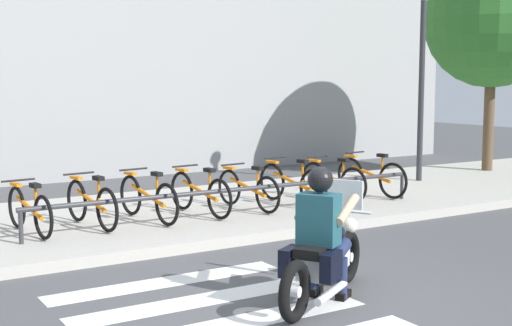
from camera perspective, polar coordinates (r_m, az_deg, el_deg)
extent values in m
plane|color=#4C4C4F|center=(7.21, 3.76, -11.75)|extent=(48.00, 48.00, 0.00)
cube|color=#B7B2A8|center=(11.36, -10.58, -4.57)|extent=(24.00, 4.40, 0.15)
cube|color=white|center=(6.82, -1.53, -12.79)|extent=(2.80, 0.40, 0.01)
cube|color=white|center=(7.49, -4.66, -11.01)|extent=(2.80, 0.40, 0.01)
cube|color=white|center=(8.18, -7.24, -9.50)|extent=(2.80, 0.40, 0.01)
torus|color=black|center=(8.08, 7.42, -7.53)|extent=(0.57, 0.40, 0.60)
cylinder|color=silver|center=(8.08, 7.42, -7.53)|extent=(0.14, 0.14, 0.11)
torus|color=black|center=(6.77, 3.15, -10.32)|extent=(0.57, 0.40, 0.60)
cylinder|color=silver|center=(6.77, 3.15, -10.32)|extent=(0.14, 0.14, 0.11)
cube|color=silver|center=(7.38, 5.50, -7.76)|extent=(0.83, 0.66, 0.28)
ellipsoid|color=black|center=(7.51, 6.09, -5.78)|extent=(0.59, 0.51, 0.22)
cube|color=black|center=(7.16, 4.91, -6.97)|extent=(0.62, 0.53, 0.10)
cube|color=black|center=(7.13, 2.75, -7.92)|extent=(0.34, 0.27, 0.28)
cube|color=black|center=(6.96, 6.09, -8.31)|extent=(0.34, 0.27, 0.28)
cylinder|color=silver|center=(7.82, 7.12, -3.86)|extent=(0.35, 0.55, 0.03)
sphere|color=white|center=(8.04, 7.58, -5.03)|extent=(0.18, 0.18, 0.18)
cube|color=silver|center=(7.82, 7.21, -2.53)|extent=(0.24, 0.36, 0.32)
cylinder|color=silver|center=(7.17, 6.11, -10.36)|extent=(0.66, 0.44, 0.08)
cube|color=#1E4C59|center=(7.14, 5.09, -4.54)|extent=(0.43, 0.48, 0.52)
sphere|color=black|center=(7.10, 5.22, -1.33)|extent=(0.26, 0.26, 0.26)
cylinder|color=tan|center=(7.42, 4.19, -3.49)|extent=(0.49, 0.35, 0.26)
cylinder|color=tan|center=(7.26, 7.39, -3.75)|extent=(0.49, 0.35, 0.26)
cylinder|color=#1E284C|center=(7.41, 4.35, -6.96)|extent=(0.45, 0.35, 0.24)
cylinder|color=#1E284C|center=(7.60, 4.68, -9.00)|extent=(0.11, 0.11, 0.45)
cube|color=black|center=(7.69, 4.78, -10.25)|extent=(0.26, 0.21, 0.08)
cylinder|color=#1E284C|center=(7.30, 6.68, -7.20)|extent=(0.45, 0.35, 0.24)
cylinder|color=#1E284C|center=(7.49, 6.97, -9.27)|extent=(0.11, 0.11, 0.45)
cube|color=black|center=(7.58, 7.06, -10.54)|extent=(0.26, 0.21, 0.08)
torus|color=black|center=(10.73, -18.76, -3.40)|extent=(0.13, 0.61, 0.61)
torus|color=black|center=(9.84, -16.81, -4.22)|extent=(0.13, 0.61, 0.61)
cylinder|color=orange|center=(10.27, -17.84, -3.45)|extent=(0.17, 0.86, 0.24)
cylinder|color=orange|center=(10.03, -17.38, -2.79)|extent=(0.04, 0.04, 0.37)
cube|color=black|center=(10.00, -17.42, -1.74)|extent=(0.12, 0.21, 0.06)
cylinder|color=black|center=(10.58, -18.67, -1.33)|extent=(0.48, 0.09, 0.03)
cube|color=orange|center=(10.68, -18.83, -1.66)|extent=(0.11, 0.29, 0.04)
torus|color=black|center=(10.96, -14.27, -2.96)|extent=(0.13, 0.64, 0.64)
torus|color=black|center=(10.09, -11.94, -3.73)|extent=(0.13, 0.64, 0.64)
cylinder|color=orange|center=(10.51, -13.16, -2.98)|extent=(0.17, 0.88, 0.24)
cylinder|color=orange|center=(10.27, -12.59, -2.28)|extent=(0.04, 0.04, 0.39)
cube|color=black|center=(10.24, -12.62, -1.20)|extent=(0.12, 0.21, 0.06)
cylinder|color=black|center=(10.81, -14.12, -0.83)|extent=(0.48, 0.09, 0.03)
cube|color=orange|center=(10.91, -14.33, -1.17)|extent=(0.11, 0.29, 0.04)
torus|color=black|center=(11.29, -10.09, -2.57)|extent=(0.13, 0.64, 0.64)
torus|color=black|center=(10.37, -7.22, -3.34)|extent=(0.13, 0.64, 0.64)
cylinder|color=orange|center=(10.82, -8.72, -2.60)|extent=(0.18, 0.96, 0.26)
cylinder|color=orange|center=(10.56, -8.00, -1.93)|extent=(0.04, 0.04, 0.39)
cube|color=black|center=(10.53, -8.02, -0.88)|extent=(0.12, 0.21, 0.06)
cylinder|color=black|center=(11.13, -9.87, -0.50)|extent=(0.48, 0.09, 0.03)
cube|color=orange|center=(11.24, -10.13, -0.84)|extent=(0.11, 0.29, 0.04)
torus|color=black|center=(11.62, -6.00, -2.24)|extent=(0.13, 0.63, 0.63)
torus|color=black|center=(10.77, -2.97, -2.93)|extent=(0.13, 0.63, 0.63)
cylinder|color=orange|center=(11.18, -4.55, -2.24)|extent=(0.18, 0.93, 0.25)
cylinder|color=orange|center=(10.95, -3.78, -1.58)|extent=(0.04, 0.04, 0.39)
cube|color=black|center=(10.92, -3.79, -0.57)|extent=(0.12, 0.21, 0.06)
cylinder|color=black|center=(11.48, -5.75, -0.23)|extent=(0.48, 0.09, 0.03)
cube|color=orange|center=(11.58, -6.02, -0.56)|extent=(0.11, 0.29, 0.04)
torus|color=black|center=(12.02, -2.16, -1.97)|extent=(0.13, 0.61, 0.61)
torus|color=black|center=(11.23, 0.95, -2.59)|extent=(0.13, 0.61, 0.61)
cylinder|color=orange|center=(11.61, -0.66, -1.97)|extent=(0.17, 0.91, 0.25)
cylinder|color=orange|center=(11.39, 0.13, -1.35)|extent=(0.04, 0.04, 0.37)
cube|color=black|center=(11.37, 0.13, -0.42)|extent=(0.12, 0.21, 0.06)
cylinder|color=black|center=(11.88, -1.88, -0.11)|extent=(0.48, 0.09, 0.03)
cube|color=orange|center=(11.97, -2.17, -0.41)|extent=(0.11, 0.29, 0.04)
torus|color=black|center=(12.48, 1.31, -1.52)|extent=(0.14, 0.66, 0.66)
torus|color=black|center=(11.70, 4.66, -2.10)|extent=(0.14, 0.66, 0.66)
cylinder|color=orange|center=(12.08, 2.93, -1.49)|extent=(0.18, 0.94, 0.26)
cylinder|color=orange|center=(11.86, 3.79, -0.82)|extent=(0.04, 0.04, 0.40)
cube|color=black|center=(11.84, 3.80, 0.14)|extent=(0.12, 0.21, 0.06)
cylinder|color=black|center=(12.35, 1.64, 0.43)|extent=(0.48, 0.09, 0.03)
cube|color=orange|center=(12.44, 1.32, 0.10)|extent=(0.11, 0.29, 0.04)
torus|color=black|center=(12.96, 4.70, -1.30)|extent=(0.13, 0.63, 0.63)
torus|color=black|center=(12.27, 7.87, -1.79)|extent=(0.13, 0.63, 0.63)
cylinder|color=orange|center=(12.60, 6.24, -1.25)|extent=(0.17, 0.88, 0.24)
cylinder|color=orange|center=(12.41, 7.06, -0.64)|extent=(0.04, 0.04, 0.39)
cube|color=black|center=(12.38, 7.07, 0.25)|extent=(0.12, 0.21, 0.06)
cylinder|color=black|center=(12.83, 5.02, 0.50)|extent=(0.48, 0.09, 0.03)
cube|color=orange|center=(12.91, 4.71, 0.20)|extent=(0.11, 0.29, 0.04)
torus|color=black|center=(13.51, 7.64, -0.95)|extent=(0.14, 0.66, 0.66)
torus|color=black|center=(12.83, 11.00, -1.42)|extent=(0.14, 0.66, 0.66)
cylinder|color=orange|center=(13.15, 9.29, -0.89)|extent=(0.18, 0.92, 0.25)
cylinder|color=orange|center=(12.96, 10.15, -0.28)|extent=(0.04, 0.04, 0.40)
cube|color=black|center=(12.94, 10.17, 0.61)|extent=(0.12, 0.21, 0.06)
cylinder|color=black|center=(13.39, 8.00, 0.85)|extent=(0.48, 0.09, 0.03)
cube|color=orange|center=(13.47, 7.67, 0.55)|extent=(0.11, 0.29, 0.04)
cylinder|color=#333338|center=(10.91, -1.16, -2.12)|extent=(6.78, 0.07, 0.07)
cylinder|color=#333338|center=(9.72, -18.47, -4.93)|extent=(0.06, 0.06, 0.45)
cylinder|color=#333338|center=(12.94, 11.70, -1.86)|extent=(0.06, 0.06, 0.45)
cylinder|color=#2D2D33|center=(15.23, 13.20, 5.35)|extent=(0.12, 0.12, 3.91)
cylinder|color=brown|center=(17.44, 18.28, 3.13)|extent=(0.24, 0.24, 2.56)
sphere|color=#2D6B28|center=(17.46, 18.58, 10.92)|extent=(3.13, 3.13, 3.13)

